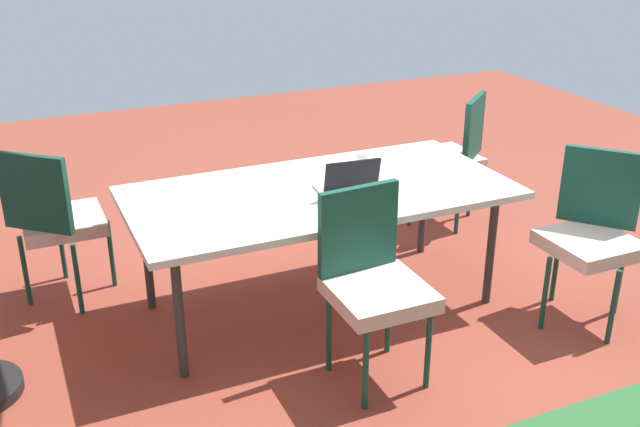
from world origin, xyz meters
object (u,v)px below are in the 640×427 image
at_px(chair_southwest, 452,152).
at_px(cup, 363,160).
at_px(dining_table, 320,197).
at_px(laptop, 347,184).
at_px(chair_north, 373,277).
at_px(chair_northwest, 592,230).
at_px(chair_southeast, 55,216).

xyz_separation_m(chair_southwest, cup, (0.99, 0.51, 0.24)).
bearing_deg(chair_southwest, dining_table, -13.17).
bearing_deg(laptop, dining_table, -34.56).
distance_m(chair_north, cup, 1.10).
bearing_deg(chair_northwest, chair_southwest, 137.77).
relative_size(dining_table, chair_north, 2.22).
bearing_deg(dining_table, chair_north, 86.46).
relative_size(laptop, cup, 3.61).
height_order(dining_table, chair_north, chair_north).
xyz_separation_m(chair_southeast, cup, (-1.78, 0.45, 0.24)).
relative_size(chair_north, cup, 10.40).
bearing_deg(chair_north, chair_southeast, 129.23).
bearing_deg(laptop, chair_northwest, 157.30).
bearing_deg(chair_north, laptop, 71.17).
distance_m(dining_table, chair_southwest, 1.58).
relative_size(chair_north, chair_northwest, 1.00).
height_order(chair_north, chair_northwest, same).
height_order(chair_southwest, laptop, chair_southwest).
height_order(chair_northwest, laptop, chair_northwest).
distance_m(chair_northwest, laptop, 1.40).
bearing_deg(chair_southwest, laptop, -7.62).
relative_size(chair_southeast, cup, 10.40).
bearing_deg(cup, chair_northwest, 134.15).
xyz_separation_m(dining_table, cup, (-0.40, -0.24, 0.09)).
relative_size(chair_northwest, laptop, 2.88).
height_order(chair_north, cup, chair_north).
relative_size(chair_northwest, chair_southwest, 1.00).
height_order(chair_southeast, chair_north, same).
xyz_separation_m(chair_north, chair_southwest, (-1.43, -1.48, 0.00)).
relative_size(dining_table, laptop, 6.39).
height_order(dining_table, chair_southeast, chair_southeast).
distance_m(laptop, cup, 0.43).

